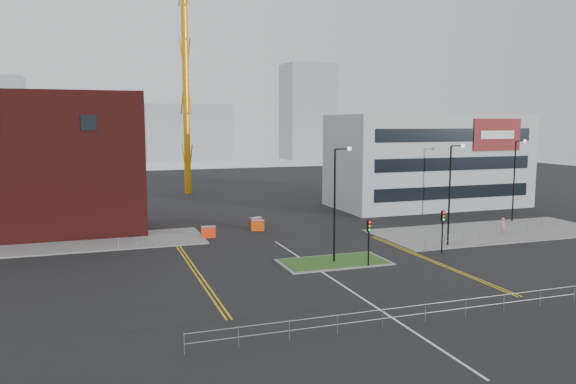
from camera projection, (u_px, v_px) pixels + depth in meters
name	position (u px, v px, depth m)	size (l,w,h in m)	color
ground	(356.00, 294.00, 36.37)	(200.00, 200.00, 0.00)	black
pavement_left	(47.00, 245.00, 50.46)	(28.00, 8.00, 0.12)	slate
pavement_right	(491.00, 232.00, 56.65)	(24.00, 10.00, 0.12)	slate
island_kerb	(334.00, 262.00, 44.51)	(8.60, 4.60, 0.08)	slate
grass_island	(334.00, 262.00, 44.51)	(8.00, 4.00, 0.12)	#2B501A
brick_building	(15.00, 166.00, 54.27)	(24.20, 10.07, 14.24)	#4E1413
office_block	(428.00, 161.00, 74.06)	(25.00, 12.20, 12.00)	#A5A8AA
tower_crane	(222.00, 8.00, 84.40)	(51.92, 12.65, 40.88)	orange
streetlamp_island	(337.00, 195.00, 43.91)	(1.46, 0.36, 9.18)	black
streetlamp_right_near	(452.00, 186.00, 49.70)	(1.46, 0.36, 9.18)	black
streetlamp_right_far	(516.00, 174.00, 61.76)	(1.46, 0.36, 9.18)	black
traffic_light_island	(369.00, 234.00, 42.96)	(0.28, 0.33, 3.65)	black
traffic_light_right	(443.00, 223.00, 47.44)	(0.28, 0.33, 3.65)	black
railing_front	(404.00, 312.00, 30.64)	(24.05, 0.05, 1.10)	gray
railing_left	(153.00, 240.00, 49.56)	(6.05, 0.05, 1.10)	gray
railing_right	(496.00, 230.00, 53.73)	(19.05, 5.05, 1.10)	gray
centre_line	(343.00, 286.00, 38.24)	(0.15, 30.00, 0.01)	silver
yellow_left_a	(191.00, 268.00, 42.81)	(0.12, 24.00, 0.01)	gold
yellow_left_b	(195.00, 268.00, 42.90)	(0.12, 24.00, 0.01)	gold
yellow_right_a	(430.00, 261.00, 45.08)	(0.12, 20.00, 0.01)	gold
yellow_right_b	(433.00, 260.00, 45.18)	(0.12, 20.00, 0.01)	gold
skyline_b	(187.00, 133.00, 160.47)	(24.00, 12.00, 16.00)	gray
skyline_c	(308.00, 112.00, 166.44)	(14.00, 12.00, 28.00)	gray
skyline_d	(120.00, 139.00, 164.23)	(30.00, 12.00, 12.00)	gray
pedestrian	(503.00, 226.00, 55.39)	(0.62, 0.40, 1.69)	pink
barrier_left	(208.00, 231.00, 53.95)	(1.37, 0.52, 1.13)	#F3320D
barrier_mid	(258.00, 225.00, 57.43)	(1.40, 0.89, 1.12)	#FF530E
barrier_right	(256.00, 222.00, 58.82)	(1.43, 0.94, 1.15)	red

